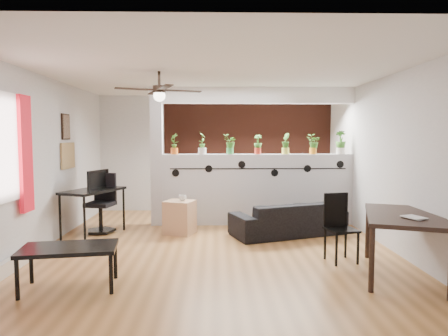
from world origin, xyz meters
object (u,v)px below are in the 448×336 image
at_px(potted_plant_2, 230,143).
at_px(coffee_table, 69,251).
at_px(sofa, 288,219).
at_px(potted_plant_5, 313,143).
at_px(folding_chair, 338,221).
at_px(potted_plant_6, 341,142).
at_px(potted_plant_3, 258,144).
at_px(office_chair, 102,207).
at_px(potted_plant_4, 286,143).
at_px(cube_shelf, 180,217).
at_px(potted_plant_0, 174,143).
at_px(potted_plant_1, 202,142).
at_px(computer_desk, 93,194).
at_px(ceiling_fan, 159,92).
at_px(dining_table, 404,221).
at_px(cup, 183,198).

relative_size(potted_plant_2, coffee_table, 0.35).
bearing_deg(sofa, potted_plant_5, -145.87).
xyz_separation_m(potted_plant_2, folding_chair, (1.39, -2.25, -1.01)).
bearing_deg(potted_plant_6, potted_plant_2, 180.00).
bearing_deg(potted_plant_3, office_chair, -168.41).
bearing_deg(office_chair, potted_plant_4, 9.79).
bearing_deg(cube_shelf, potted_plant_0, 122.15).
bearing_deg(office_chair, potted_plant_1, 18.20).
relative_size(sofa, computer_desk, 1.50).
distance_m(ceiling_fan, dining_table, 3.63).
bearing_deg(dining_table, potted_plant_4, 107.70).
relative_size(dining_table, coffee_table, 1.46).
distance_m(ceiling_fan, potted_plant_4, 2.89).
relative_size(potted_plant_2, folding_chair, 0.42).
bearing_deg(potted_plant_4, cup, -159.38).
xyz_separation_m(potted_plant_6, folding_chair, (-0.72, -2.25, -1.05)).
relative_size(potted_plant_0, potted_plant_1, 0.91).
bearing_deg(potted_plant_4, ceiling_fan, -139.76).
bearing_deg(coffee_table, potted_plant_2, 59.43).
bearing_deg(cube_shelf, potted_plant_4, 39.91).
relative_size(office_chair, dining_table, 0.64).
bearing_deg(sofa, dining_table, 96.73).
xyz_separation_m(ceiling_fan, potted_plant_3, (1.60, 1.80, -0.77)).
relative_size(potted_plant_1, potted_plant_2, 1.14).
distance_m(potted_plant_3, potted_plant_6, 1.58).
relative_size(potted_plant_4, cube_shelf, 0.69).
xyz_separation_m(potted_plant_2, potted_plant_5, (1.58, -0.00, 0.00)).
bearing_deg(ceiling_fan, computer_desk, 141.97).
relative_size(potted_plant_4, cup, 3.11).
height_order(cup, folding_chair, folding_chair).
bearing_deg(potted_plant_1, potted_plant_4, 0.00).
height_order(potted_plant_1, potted_plant_5, potted_plant_1).
bearing_deg(cup, potted_plant_5, 16.41).
xyz_separation_m(ceiling_fan, potted_plant_1, (0.55, 1.80, -0.73)).
height_order(potted_plant_4, computer_desk, potted_plant_4).
xyz_separation_m(ceiling_fan, coffee_table, (-0.82, -1.40, -1.89)).
distance_m(potted_plant_3, potted_plant_5, 1.05).
distance_m(potted_plant_0, coffee_table, 3.50).
xyz_separation_m(potted_plant_2, potted_plant_6, (2.11, -0.00, 0.03)).
bearing_deg(potted_plant_1, cup, -114.12).
bearing_deg(ceiling_fan, potted_plant_3, 48.37).
xyz_separation_m(cube_shelf, office_chair, (-1.38, 0.14, 0.16)).
bearing_deg(ceiling_fan, office_chair, 134.37).
bearing_deg(potted_plant_5, folding_chair, -94.83).
bearing_deg(potted_plant_5, ceiling_fan, -145.85).
xyz_separation_m(potted_plant_0, cube_shelf, (0.16, -0.71, -1.27)).
height_order(potted_plant_0, cube_shelf, potted_plant_0).
distance_m(potted_plant_2, sofa, 1.80).
relative_size(ceiling_fan, potted_plant_3, 3.24).
xyz_separation_m(potted_plant_2, potted_plant_4, (1.05, -0.00, 0.01)).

